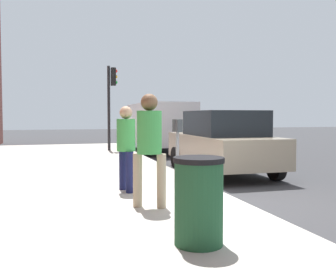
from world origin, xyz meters
The scene contains 9 objects.
ground_plane centered at (0.00, 0.00, 0.00)m, with size 80.00×80.00×0.00m, color #38383A.
sidewalk_slab centered at (0.00, 3.00, 0.07)m, with size 28.00×6.00×0.15m, color #B7B2A8.
parking_meter centered at (1.09, 0.71, 1.17)m, with size 0.36×0.12×1.41m.
pedestrian_at_meter centered at (1.02, 1.79, 1.12)m, with size 0.51×0.36×1.67m.
pedestrian_bystander centered at (-0.39, 1.66, 1.24)m, with size 0.40×0.50×1.84m.
parked_sedan_near centered at (3.43, -1.35, 0.89)m, with size 4.42×2.00×1.77m.
parked_van_far centered at (10.27, -1.35, 1.26)m, with size 5.21×2.15×2.18m.
traffic_signal centered at (9.95, 0.86, 2.58)m, with size 0.24×0.44×3.60m.
trash_bin centered at (-2.26, 1.53, 0.66)m, with size 0.59×0.59×1.01m.
Camera 1 is at (-6.29, 3.07, 1.63)m, focal length 40.43 mm.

